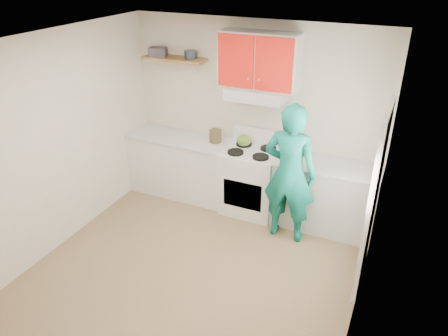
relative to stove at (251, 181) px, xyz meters
The scene contains 21 objects.
floor 1.64m from the stove, 93.63° to the right, with size 3.80×3.80×0.00m, color brown.
ceiling 2.66m from the stove, 93.63° to the right, with size 3.60×3.80×0.04m, color white.
back_wall 0.91m from the stove, 107.10° to the left, with size 3.60×0.04×2.60m, color beige.
front_wall 3.58m from the stove, 91.65° to the right, with size 3.60×0.04×2.60m, color beige.
left_wall 2.61m from the stove, 140.34° to the right, with size 0.04×3.80×2.60m, color beige.
right_wall 2.46m from the stove, 42.81° to the right, with size 0.04×3.80×2.60m, color beige.
door 1.97m from the stove, 27.58° to the right, with size 0.05×0.85×2.05m, color white.
door_glass 2.11m from the stove, 27.97° to the right, with size 0.01×0.55×0.95m, color white.
counter_left 1.14m from the stove, behind, with size 1.52×0.60×0.90m, color silver.
counter_right 1.04m from the stove, ahead, with size 1.32×0.60×0.90m, color silver.
stove is the anchor object (origin of this frame).
range_hood 1.24m from the stove, 90.00° to the left, with size 0.76×0.44×0.15m, color silver.
upper_cabinets 1.67m from the stove, 90.00° to the left, with size 1.02×0.33×0.70m, color red.
shelf 2.01m from the stove, behind, with size 0.90×0.30×0.04m, color brown.
books 2.22m from the stove, behind, with size 0.24×0.17×0.12m, color #3B343B.
tin 1.93m from the stove, 168.29° to the left, with size 0.17×0.17×0.11m, color #333D4C.
kettle 0.58m from the stove, 144.77° to the left, with size 0.20×0.20×0.17m, color olive.
crock 0.80m from the stove, behind, with size 0.17×0.17×0.20m, color #47361F.
cutting_board 0.81m from the stove, ahead, with size 0.33×0.25×0.02m, color olive.
silicone_mat 1.58m from the stove, ahead, with size 0.32×0.26×0.01m, color red.
person 0.89m from the stove, 31.61° to the right, with size 0.66×0.43×1.82m, color #0C6E5D.
Camera 1 is at (1.95, -3.38, 3.35)m, focal length 34.31 mm.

